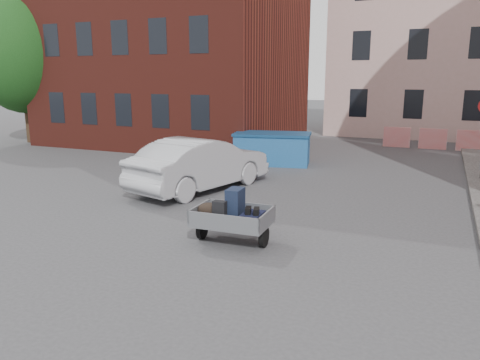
% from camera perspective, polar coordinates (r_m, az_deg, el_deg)
% --- Properties ---
extents(ground, '(120.00, 120.00, 0.00)m').
position_cam_1_polar(ground, '(11.38, -1.43, -5.53)').
color(ground, '#38383A').
rests_on(ground, ground).
extents(building_brick, '(12.00, 10.00, 14.00)m').
position_cam_1_polar(building_brick, '(26.76, -7.77, 19.91)').
color(building_brick, '#591E16').
rests_on(building_brick, ground).
extents(building_pink, '(16.00, 8.00, 14.00)m').
position_cam_1_polar(building_pink, '(32.04, 27.14, 17.47)').
color(building_pink, '#C8A59A').
rests_on(building_pink, ground).
extents(far_building, '(6.00, 6.00, 8.00)m').
position_cam_1_polar(far_building, '(40.18, -14.69, 12.85)').
color(far_building, maroon).
rests_on(far_building, ground).
extents(tree, '(5.28, 5.28, 8.30)m').
position_cam_1_polar(tree, '(27.90, -25.02, 14.81)').
color(tree, '#3D2B1C').
rests_on(tree, ground).
extents(barriers, '(4.70, 0.18, 1.00)m').
position_cam_1_polar(barriers, '(25.00, 22.44, 4.66)').
color(barriers, red).
rests_on(barriers, ground).
extents(trailer, '(1.64, 1.83, 1.20)m').
position_cam_1_polar(trailer, '(10.04, -1.02, -4.38)').
color(trailer, black).
rests_on(trailer, ground).
extents(dumpster, '(3.31, 2.16, 1.28)m').
position_cam_1_polar(dumpster, '(19.16, 3.95, 3.87)').
color(dumpster, '#2260A2').
rests_on(dumpster, ground).
extents(silver_car, '(2.98, 5.29, 1.65)m').
position_cam_1_polar(silver_car, '(14.81, -4.80, 1.99)').
color(silver_car, '#ADAFB5').
rests_on(silver_car, ground).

